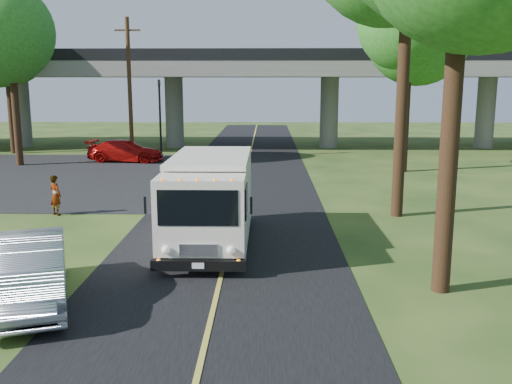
{
  "coord_description": "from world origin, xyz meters",
  "views": [
    {
      "loc": [
        1.2,
        -12.45,
        5.08
      ],
      "look_at": [
        0.86,
        5.44,
        1.6
      ],
      "focal_mm": 40.0,
      "sensor_mm": 36.0,
      "label": 1
    }
  ],
  "objects_px": {
    "traffic_signal": "(160,110)",
    "silver_sedan": "(28,271)",
    "tree_left_far": "(8,46)",
    "pedestrian": "(56,195)",
    "utility_pole": "(130,89)",
    "tree_left_lot": "(12,32)",
    "tree_right_far": "(415,21)",
    "red_sedan": "(126,151)",
    "step_van": "(210,198)"
  },
  "relations": [
    {
      "from": "tree_right_far",
      "to": "silver_sedan",
      "type": "relative_size",
      "value": 2.32
    },
    {
      "from": "utility_pole",
      "to": "pedestrian",
      "type": "bearing_deg",
      "value": -87.81
    },
    {
      "from": "tree_left_far",
      "to": "pedestrian",
      "type": "bearing_deg",
      "value": -62.51
    },
    {
      "from": "tree_left_lot",
      "to": "silver_sedan",
      "type": "distance_m",
      "value": 24.85
    },
    {
      "from": "tree_left_far",
      "to": "step_van",
      "type": "bearing_deg",
      "value": -54.7
    },
    {
      "from": "step_van",
      "to": "red_sedan",
      "type": "xyz_separation_m",
      "value": [
        -7.3,
        18.84,
        -0.81
      ]
    },
    {
      "from": "tree_right_far",
      "to": "silver_sedan",
      "type": "xyz_separation_m",
      "value": [
        -13.52,
        -19.84,
        -7.52
      ]
    },
    {
      "from": "red_sedan",
      "to": "pedestrian",
      "type": "bearing_deg",
      "value": -171.02
    },
    {
      "from": "step_van",
      "to": "red_sedan",
      "type": "bearing_deg",
      "value": 111.2
    },
    {
      "from": "silver_sedan",
      "to": "tree_right_far",
      "type": "bearing_deg",
      "value": 35.64
    },
    {
      "from": "utility_pole",
      "to": "pedestrian",
      "type": "height_order",
      "value": "utility_pole"
    },
    {
      "from": "tree_right_far",
      "to": "step_van",
      "type": "relative_size",
      "value": 1.66
    },
    {
      "from": "utility_pole",
      "to": "tree_right_far",
      "type": "height_order",
      "value": "tree_right_far"
    },
    {
      "from": "tree_left_lot",
      "to": "pedestrian",
      "type": "height_order",
      "value": "tree_left_lot"
    },
    {
      "from": "traffic_signal",
      "to": "utility_pole",
      "type": "relative_size",
      "value": 0.58
    },
    {
      "from": "traffic_signal",
      "to": "pedestrian",
      "type": "xyz_separation_m",
      "value": [
        -0.92,
        -17.14,
        -2.42
      ]
    },
    {
      "from": "red_sedan",
      "to": "silver_sedan",
      "type": "height_order",
      "value": "silver_sedan"
    },
    {
      "from": "tree_left_lot",
      "to": "red_sedan",
      "type": "relative_size",
      "value": 2.18
    },
    {
      "from": "step_van",
      "to": "tree_left_far",
      "type": "bearing_deg",
      "value": 125.31
    },
    {
      "from": "tree_left_far",
      "to": "step_van",
      "type": "distance_m",
      "value": 28.7
    },
    {
      "from": "tree_left_far",
      "to": "silver_sedan",
      "type": "distance_m",
      "value": 31.23
    },
    {
      "from": "traffic_signal",
      "to": "red_sedan",
      "type": "xyz_separation_m",
      "value": [
        -1.87,
        -2.24,
        -2.5
      ]
    },
    {
      "from": "tree_left_lot",
      "to": "tree_left_far",
      "type": "bearing_deg",
      "value": 116.57
    },
    {
      "from": "red_sedan",
      "to": "tree_left_far",
      "type": "bearing_deg",
      "value": 70.75
    },
    {
      "from": "tree_right_far",
      "to": "pedestrian",
      "type": "relative_size",
      "value": 7.05
    },
    {
      "from": "utility_pole",
      "to": "silver_sedan",
      "type": "xyz_separation_m",
      "value": [
        3.19,
        -24.0,
        -3.81
      ]
    },
    {
      "from": "traffic_signal",
      "to": "utility_pole",
      "type": "height_order",
      "value": "utility_pole"
    },
    {
      "from": "step_van",
      "to": "silver_sedan",
      "type": "relative_size",
      "value": 1.4
    },
    {
      "from": "utility_pole",
      "to": "pedestrian",
      "type": "distance_m",
      "value": 15.63
    },
    {
      "from": "tree_left_far",
      "to": "silver_sedan",
      "type": "relative_size",
      "value": 2.09
    },
    {
      "from": "step_van",
      "to": "traffic_signal",
      "type": "bearing_deg",
      "value": 104.46
    },
    {
      "from": "traffic_signal",
      "to": "step_van",
      "type": "relative_size",
      "value": 0.78
    },
    {
      "from": "utility_pole",
      "to": "step_van",
      "type": "relative_size",
      "value": 1.36
    },
    {
      "from": "step_van",
      "to": "silver_sedan",
      "type": "xyz_separation_m",
      "value": [
        -3.74,
        -4.92,
        -0.73
      ]
    },
    {
      "from": "traffic_signal",
      "to": "silver_sedan",
      "type": "height_order",
      "value": "traffic_signal"
    },
    {
      "from": "traffic_signal",
      "to": "pedestrian",
      "type": "bearing_deg",
      "value": -93.08
    },
    {
      "from": "tree_right_far",
      "to": "step_van",
      "type": "distance_m",
      "value": 19.08
    },
    {
      "from": "silver_sedan",
      "to": "pedestrian",
      "type": "relative_size",
      "value": 3.04
    },
    {
      "from": "tree_right_far",
      "to": "tree_left_far",
      "type": "xyz_separation_m",
      "value": [
        -26.0,
        8.0,
        -0.85
      ]
    },
    {
      "from": "traffic_signal",
      "to": "tree_right_far",
      "type": "xyz_separation_m",
      "value": [
        15.21,
        -6.16,
        5.1
      ]
    },
    {
      "from": "tree_right_far",
      "to": "red_sedan",
      "type": "distance_m",
      "value": 19.1
    },
    {
      "from": "utility_pole",
      "to": "tree_left_lot",
      "type": "relative_size",
      "value": 0.86
    },
    {
      "from": "tree_right_far",
      "to": "silver_sedan",
      "type": "bearing_deg",
      "value": -124.27
    },
    {
      "from": "utility_pole",
      "to": "tree_right_far",
      "type": "distance_m",
      "value": 17.61
    },
    {
      "from": "tree_left_lot",
      "to": "tree_left_far",
      "type": "relative_size",
      "value": 1.06
    },
    {
      "from": "utility_pole",
      "to": "tree_left_lot",
      "type": "xyz_separation_m",
      "value": [
        -6.29,
        -2.16,
        3.31
      ]
    },
    {
      "from": "utility_pole",
      "to": "pedestrian",
      "type": "xyz_separation_m",
      "value": [
        0.58,
        -15.14,
        -3.82
      ]
    },
    {
      "from": "step_van",
      "to": "silver_sedan",
      "type": "distance_m",
      "value": 6.22
    },
    {
      "from": "tree_right_far",
      "to": "step_van",
      "type": "bearing_deg",
      "value": -123.24
    },
    {
      "from": "traffic_signal",
      "to": "silver_sedan",
      "type": "bearing_deg",
      "value": -86.28
    }
  ]
}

